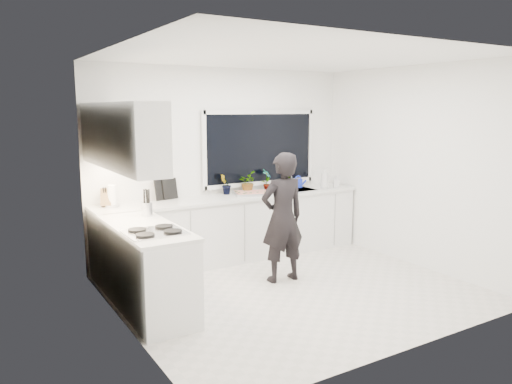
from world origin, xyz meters
TOP-DOWN VIEW (x-y plane):
  - floor at (0.00, 0.00)m, footprint 4.00×3.50m
  - wall_back at (0.00, 1.76)m, footprint 4.00×0.02m
  - wall_left at (-2.01, 0.00)m, footprint 0.02×3.50m
  - wall_right at (2.01, 0.00)m, footprint 0.02×3.50m
  - ceiling at (0.00, 0.00)m, footprint 4.00×3.50m
  - window at (0.60, 1.73)m, footprint 1.80×0.02m
  - base_cabinets_back at (0.00, 1.45)m, footprint 3.92×0.58m
  - base_cabinets_left at (-1.67, 0.35)m, footprint 0.58×1.60m
  - countertop_back at (0.00, 1.44)m, footprint 3.94×0.62m
  - countertop_left at (-1.67, 0.35)m, footprint 0.62×1.60m
  - upper_cabinets at (-1.79, 0.70)m, footprint 0.34×2.10m
  - sink at (1.05, 1.45)m, footprint 0.58×0.42m
  - faucet at (1.05, 1.65)m, footprint 0.03×0.03m
  - stovetop at (-1.69, -0.00)m, footprint 0.56×0.48m
  - person at (0.08, 0.35)m, footprint 0.60×0.41m
  - pizza_tray at (0.27, 1.42)m, footprint 0.59×0.51m
  - pizza at (0.27, 1.42)m, footprint 0.54×0.45m
  - watering_can at (1.22, 1.61)m, footprint 0.18×0.18m
  - paper_towel_roll at (-1.68, 1.55)m, footprint 0.11×0.11m
  - knife_block at (-1.74, 1.59)m, footprint 0.16×0.15m
  - utensil_crock at (-1.49, 0.80)m, footprint 0.15×0.15m
  - picture_frame_large at (-0.86, 1.69)m, footprint 0.22×0.07m
  - picture_frame_small at (-0.96, 1.69)m, footprint 0.24×0.10m
  - herb_plants at (0.44, 1.61)m, footprint 1.27×0.36m
  - soap_bottles at (1.55, 1.30)m, footprint 0.36×0.14m

SIDE VIEW (x-z plane):
  - floor at x=0.00m, z-range -0.02..0.00m
  - base_cabinets_back at x=0.00m, z-range 0.00..0.88m
  - base_cabinets_left at x=-1.67m, z-range 0.00..0.88m
  - person at x=0.08m, z-range 0.00..1.61m
  - sink at x=1.05m, z-range 0.80..0.94m
  - countertop_back at x=0.00m, z-range 0.88..0.92m
  - countertop_left at x=-1.67m, z-range 0.88..0.92m
  - stovetop at x=-1.69m, z-range 0.92..0.95m
  - pizza_tray at x=0.27m, z-range 0.92..0.95m
  - pizza at x=0.27m, z-range 0.95..0.96m
  - watering_can at x=1.22m, z-range 0.92..1.05m
  - utensil_crock at x=-1.49m, z-range 0.92..1.08m
  - faucet at x=1.05m, z-range 0.92..1.14m
  - knife_block at x=-1.74m, z-range 0.92..1.14m
  - paper_towel_roll at x=-1.68m, z-range 0.92..1.18m
  - picture_frame_large at x=-0.86m, z-range 0.92..1.20m
  - soap_bottles at x=1.55m, z-range 0.91..1.23m
  - picture_frame_small at x=-0.96m, z-range 0.92..1.22m
  - herb_plants at x=0.44m, z-range 0.91..1.23m
  - wall_back at x=0.00m, z-range 0.00..2.70m
  - wall_left at x=-2.01m, z-range 0.00..2.70m
  - wall_right at x=2.01m, z-range 0.00..2.70m
  - window at x=0.60m, z-range 1.05..2.05m
  - upper_cabinets at x=-1.79m, z-range 1.50..2.20m
  - ceiling at x=0.00m, z-range 2.70..2.72m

